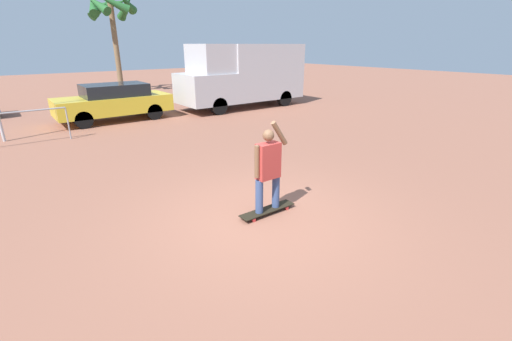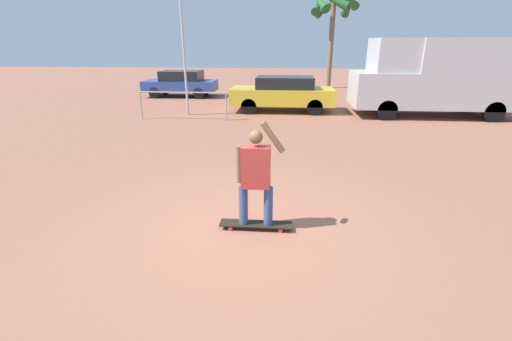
% 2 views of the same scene
% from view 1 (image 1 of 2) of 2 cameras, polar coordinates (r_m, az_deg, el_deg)
% --- Properties ---
extents(ground_plane, '(80.00, 80.00, 0.00)m').
position_cam_1_polar(ground_plane, '(6.30, 0.85, -7.78)').
color(ground_plane, '#935B47').
extents(skateboard, '(1.15, 0.25, 0.08)m').
position_cam_1_polar(skateboard, '(6.40, 1.92, -6.59)').
color(skateboard, black).
rests_on(skateboard, ground_plane).
extents(person_skateboarder, '(0.72, 0.22, 1.65)m').
position_cam_1_polar(person_skateboarder, '(6.06, 2.01, 0.76)').
color(person_skateboarder, '#384C7A').
rests_on(person_skateboarder, skateboard).
extents(camper_van, '(6.32, 2.25, 3.00)m').
position_cam_1_polar(camper_van, '(17.46, -1.97, 15.82)').
color(camper_van, black).
rests_on(camper_van, ground_plane).
extents(parked_car_yellow, '(4.42, 1.84, 1.48)m').
position_cam_1_polar(parked_car_yellow, '(15.41, -22.58, 10.61)').
color(parked_car_yellow, black).
rests_on(parked_car_yellow, ground_plane).
extents(palm_tree_near_van, '(3.24, 3.23, 6.02)m').
position_cam_1_polar(palm_tree_near_van, '(24.81, -23.07, 23.48)').
color(palm_tree_near_van, brown).
rests_on(palm_tree_near_van, ground_plane).
extents(plaza_railing_segment, '(3.40, 0.05, 1.08)m').
position_cam_1_polar(plaza_railing_segment, '(12.75, -36.47, 6.90)').
color(plaza_railing_segment, '#99999E').
rests_on(plaza_railing_segment, ground_plane).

